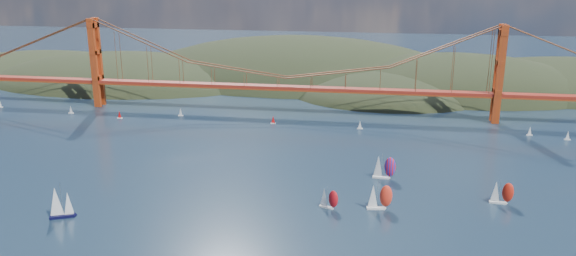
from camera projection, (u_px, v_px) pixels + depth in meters
The scene contains 15 objects.
headlands at pixel (365, 99), 427.96m from camera, with size 725.00×225.00×96.00m.
bridge at pixel (283, 60), 329.46m from camera, with size 552.00×12.00×55.00m.
sloop_navy at pixel (60, 203), 197.84m from camera, with size 8.93×6.99×13.02m.
racer_0 at pixel (328, 198), 205.96m from camera, with size 7.57×4.96×8.47m.
racer_1 at pixel (379, 197), 204.95m from camera, with size 9.45×4.62×10.64m.
racer_2 at pixel (501, 192), 209.90m from camera, with size 8.52×3.61×9.70m.
racer_rwb at pixel (384, 167), 234.40m from camera, with size 9.62×4.21×10.91m.
distant_boat_0 at pixel (0, 104), 351.29m from camera, with size 3.00×2.00×4.70m.
distant_boat_1 at pixel (71, 110), 337.02m from camera, with size 3.00×2.00×4.70m.
distant_boat_2 at pixel (120, 115), 326.03m from camera, with size 3.00×2.00×4.70m.
distant_boat_3 at pixel (181, 112), 331.53m from camera, with size 3.00×2.00×4.70m.
distant_boat_4 at pixel (530, 131), 293.82m from camera, with size 3.00×2.00×4.70m.
distant_boat_5 at pixel (568, 135), 286.47m from camera, with size 3.00×2.00×4.70m.
distant_boat_8 at pixel (360, 125), 305.43m from camera, with size 3.00×2.00×4.70m.
distant_boat_9 at pixel (273, 120), 315.40m from camera, with size 3.00×2.00×4.70m.
Camera 1 is at (53.42, -142.66, 86.96)m, focal length 35.00 mm.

